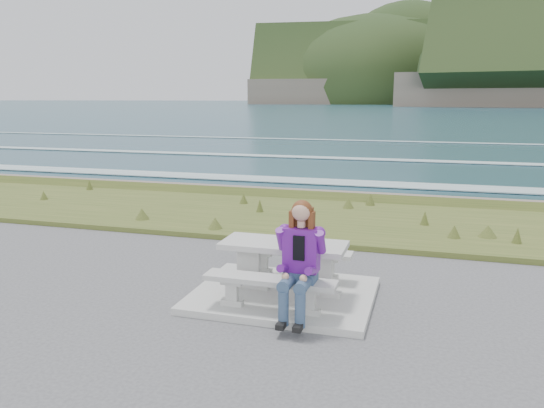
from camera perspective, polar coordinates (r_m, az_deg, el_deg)
name	(u,v)px	position (r m, az deg, el deg)	size (l,w,h in m)	color
concrete_slab	(283,295)	(7.91, 1.24, -9.74)	(2.60, 2.10, 0.10)	#A1A19C
picnic_table	(284,253)	(7.71, 1.26, -5.34)	(1.80, 0.75, 0.75)	#A1A19C
bench_landward	(270,285)	(7.14, -0.24, -8.68)	(1.80, 0.35, 0.45)	#A1A19C
bench_seaward	(295,255)	(8.43, 2.51, -5.55)	(1.80, 0.35, 0.45)	#A1A19C
grass_verge	(339,223)	(12.62, 7.25, -2.01)	(160.00, 4.50, 0.22)	#364A1C
shore_drop	(356,200)	(15.42, 9.01, 0.39)	(160.00, 0.80, 2.20)	#6E5F52
ocean	(394,177)	(32.61, 12.96, 2.89)	(1600.00, 1600.00, 0.09)	#1C4150
seated_woman	(298,276)	(6.84, 2.81, -7.77)	(0.46, 0.79, 1.52)	navy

